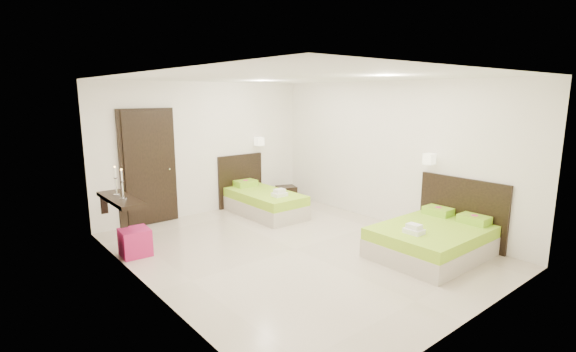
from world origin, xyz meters
TOP-DOWN VIEW (x-y plane):
  - floor at (0.00, 0.00)m, footprint 5.50×5.50m
  - bed_single at (0.78, 1.94)m, footprint 1.07×1.78m
  - bed_double at (1.47, -1.47)m, footprint 1.71×1.45m
  - nightstand at (1.73, 2.35)m, footprint 0.49×0.47m
  - ottoman at (-1.99, 1.33)m, footprint 0.43×0.43m
  - door at (-1.20, 2.70)m, footprint 1.02×0.15m
  - console_shelf at (-2.08, 1.60)m, footprint 0.35×1.20m

SIDE VIEW (x-z plane):
  - floor at x=0.00m, z-range 0.00..0.00m
  - nightstand at x=1.73m, z-range 0.00..0.35m
  - ottoman at x=-1.99m, z-range 0.00..0.40m
  - bed_double at x=1.47m, z-range -0.45..0.96m
  - bed_single at x=0.78m, z-range -0.46..1.00m
  - console_shelf at x=-2.08m, z-range 0.42..1.21m
  - door at x=-1.20m, z-range -0.02..2.12m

